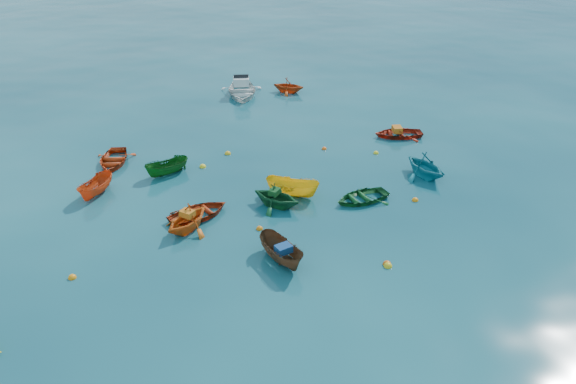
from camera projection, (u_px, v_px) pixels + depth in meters
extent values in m
plane|color=#093443|center=(310.00, 253.00, 24.90)|extent=(160.00, 160.00, 0.00)
imported|color=#55351F|center=(282.00, 261.00, 24.35)|extent=(2.10, 3.11, 1.13)
imported|color=orange|center=(188.00, 229.00, 26.60)|extent=(3.49, 3.52, 1.40)
imported|color=yellow|center=(292.00, 196.00, 29.50)|extent=(3.08, 2.41, 1.13)
imported|color=#145624|center=(361.00, 200.00, 29.04)|extent=(3.36, 2.77, 0.61)
imported|color=#167889|center=(424.00, 176.00, 31.50)|extent=(3.21, 3.45, 1.49)
imported|color=#A12A0D|center=(199.00, 217.00, 27.63)|extent=(3.74, 3.32, 0.64)
imported|color=#D84414|center=(97.00, 194.00, 29.61)|extent=(2.14, 2.82, 1.03)
imported|color=#135128|center=(276.00, 206.00, 28.53)|extent=(3.37, 3.33, 1.34)
imported|color=#9F1F0D|center=(398.00, 136.00, 36.49)|extent=(3.32, 2.55, 0.64)
imported|color=#C03510|center=(114.00, 163.00, 32.95)|extent=(2.69, 3.49, 0.67)
imported|color=#C44112|center=(288.00, 92.00, 44.31)|extent=(3.16, 3.02, 1.29)
imported|color=#135316|center=(168.00, 174.00, 31.67)|extent=(2.78, 2.02, 1.01)
imported|color=silver|center=(242.00, 95.00, 43.69)|extent=(3.71, 4.88, 1.55)
cube|color=navy|center=(284.00, 249.00, 23.89)|extent=(0.81, 0.72, 0.33)
cube|color=orange|center=(187.00, 213.00, 26.23)|extent=(0.77, 0.76, 0.30)
cube|color=#114418|center=(274.00, 192.00, 28.18)|extent=(0.71, 0.73, 0.28)
cube|color=#D06615|center=(397.00, 129.00, 36.24)|extent=(0.65, 0.81, 0.36)
sphere|color=orange|center=(72.00, 278.00, 23.29)|extent=(0.34, 0.34, 0.34)
sphere|color=gold|center=(388.00, 266.00, 24.00)|extent=(0.37, 0.37, 0.37)
sphere|color=#D5540B|center=(387.00, 265.00, 24.12)|extent=(0.38, 0.38, 0.38)
sphere|color=orange|center=(260.00, 229.00, 26.62)|extent=(0.32, 0.32, 0.32)
sphere|color=yellow|center=(203.00, 167.00, 32.50)|extent=(0.38, 0.38, 0.38)
sphere|color=orange|center=(415.00, 201.00, 29.04)|extent=(0.34, 0.34, 0.34)
sphere|color=gold|center=(228.00, 154.00, 34.09)|extent=(0.39, 0.39, 0.39)
sphere|color=#FF590D|center=(324.00, 149.00, 34.72)|extent=(0.31, 0.31, 0.31)
sphere|color=yellow|center=(376.00, 153.00, 34.16)|extent=(0.33, 0.33, 0.33)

